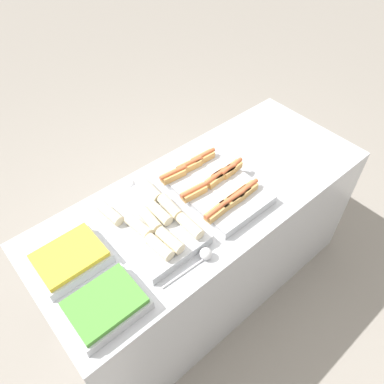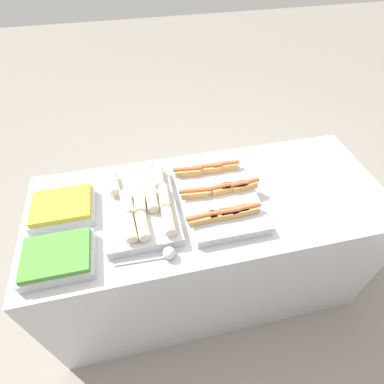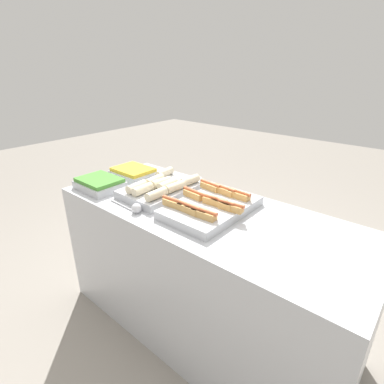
% 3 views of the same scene
% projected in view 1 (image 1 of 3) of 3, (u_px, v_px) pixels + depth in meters
% --- Properties ---
extents(ground_plane, '(12.00, 12.00, 0.00)m').
position_uv_depth(ground_plane, '(203.00, 281.00, 2.52)').
color(ground_plane, gray).
extents(counter, '(1.83, 0.75, 0.86)m').
position_uv_depth(counter, '(204.00, 244.00, 2.21)').
color(counter, '#B7BABF').
rests_on(counter, ground_plane).
extents(tray_hotdogs, '(0.41, 0.54, 0.10)m').
position_uv_depth(tray_hotdogs, '(213.00, 185.00, 1.89)').
color(tray_hotdogs, '#B7BABF').
rests_on(tray_hotdogs, counter).
extents(tray_wraps, '(0.33, 0.49, 0.10)m').
position_uv_depth(tray_wraps, '(152.00, 224.00, 1.71)').
color(tray_wraps, '#B7BABF').
rests_on(tray_wraps, counter).
extents(tray_side_front, '(0.29, 0.23, 0.07)m').
position_uv_depth(tray_side_front, '(106.00, 306.00, 1.44)').
color(tray_side_front, '#B7BABF').
rests_on(tray_side_front, counter).
extents(tray_side_back, '(0.29, 0.23, 0.07)m').
position_uv_depth(tray_side_back, '(70.00, 259.00, 1.59)').
color(tray_side_back, '#B7BABF').
rests_on(tray_side_back, counter).
extents(serving_spoon_near, '(0.27, 0.06, 0.06)m').
position_uv_depth(serving_spoon_near, '(203.00, 256.00, 1.61)').
color(serving_spoon_near, silver).
rests_on(serving_spoon_near, counter).
extents(serving_spoon_far, '(0.24, 0.06, 0.06)m').
position_uv_depth(serving_spoon_far, '(128.00, 187.00, 1.90)').
color(serving_spoon_far, silver).
rests_on(serving_spoon_far, counter).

